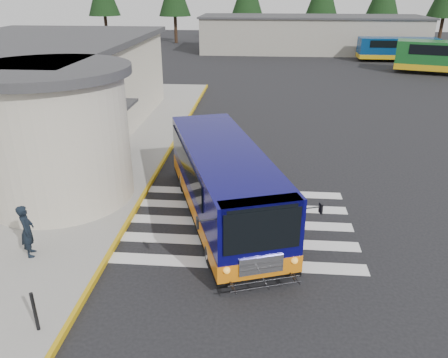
# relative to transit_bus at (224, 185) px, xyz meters

# --- Properties ---
(ground) EXTENTS (140.00, 140.00, 0.00)m
(ground) POSITION_rel_transit_bus_xyz_m (0.86, 0.41, -1.21)
(ground) COLOR black
(ground) RESTS_ON ground
(sidewalk) EXTENTS (10.00, 34.00, 0.15)m
(sidewalk) POSITION_rel_transit_bus_xyz_m (-8.14, 4.41, -1.14)
(sidewalk) COLOR gray
(sidewalk) RESTS_ON ground
(curb_strip) EXTENTS (0.12, 34.00, 0.16)m
(curb_strip) POSITION_rel_transit_bus_xyz_m (-3.19, 4.41, -1.13)
(curb_strip) COLOR #C39812
(curb_strip) RESTS_ON ground
(station_building) EXTENTS (12.70, 18.70, 4.80)m
(station_building) POSITION_rel_transit_bus_xyz_m (-9.98, 7.31, 1.36)
(station_building) COLOR #BCB29F
(station_building) RESTS_ON ground
(crosswalk) EXTENTS (8.00, 5.35, 0.01)m
(crosswalk) POSITION_rel_transit_bus_xyz_m (0.36, -0.39, -1.20)
(crosswalk) COLOR silver
(crosswalk) RESTS_ON ground
(depot_building) EXTENTS (26.40, 8.40, 4.20)m
(depot_building) POSITION_rel_transit_bus_xyz_m (6.86, 42.41, 0.90)
(depot_building) COLOR gray
(depot_building) RESTS_ON ground
(transit_bus) EXTENTS (5.26, 9.19, 2.53)m
(transit_bus) POSITION_rel_transit_bus_xyz_m (0.00, 0.00, 0.00)
(transit_bus) COLOR #08064D
(transit_bus) RESTS_ON ground
(pedestrian_a) EXTENTS (0.57, 0.68, 1.61)m
(pedestrian_a) POSITION_rel_transit_bus_xyz_m (-5.42, -3.04, -0.26)
(pedestrian_a) COLOR black
(pedestrian_a) RESTS_ON sidewalk
(pedestrian_b) EXTENTS (0.62, 0.77, 1.50)m
(pedestrian_b) POSITION_rel_transit_bus_xyz_m (-6.58, 0.29, -0.31)
(pedestrian_b) COLOR black
(pedestrian_b) RESTS_ON sidewalk
(bollard) EXTENTS (0.08, 0.08, 1.03)m
(bollard) POSITION_rel_transit_bus_xyz_m (-3.77, -5.98, -0.55)
(bollard) COLOR black
(bollard) RESTS_ON sidewalk
(far_bus_a) EXTENTS (8.11, 2.32, 2.09)m
(far_bus_a) POSITION_rel_transit_bus_xyz_m (15.42, 36.02, 0.15)
(far_bus_a) COLOR navy
(far_bus_a) RESTS_ON ground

